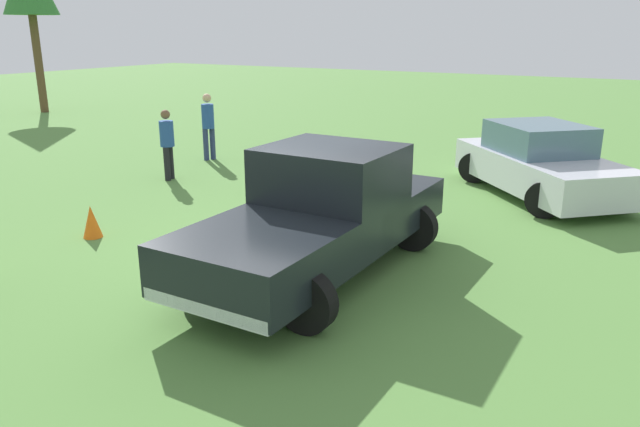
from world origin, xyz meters
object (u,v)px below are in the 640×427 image
(sedan_far, at_px, (540,163))
(person_bystander, at_px, (208,123))
(pickup_truck, at_px, (325,209))
(traffic_cone, at_px, (92,222))
(person_visitor, at_px, (167,141))

(sedan_far, bearing_deg, person_bystander, -128.81)
(pickup_truck, bearing_deg, traffic_cone, -80.08)
(sedan_far, relative_size, person_visitor, 2.69)
(sedan_far, relative_size, person_bystander, 2.49)
(person_bystander, bearing_deg, person_visitor, -51.83)
(pickup_truck, distance_m, person_visitor, 6.64)
(pickup_truck, xyz_separation_m, traffic_cone, (-4.11, -0.69, -0.65))
(traffic_cone, bearing_deg, person_visitor, 115.71)
(traffic_cone, bearing_deg, sedan_far, 48.13)
(person_bystander, bearing_deg, traffic_cone, -45.84)
(sedan_far, distance_m, person_visitor, 8.23)
(sedan_far, height_order, traffic_cone, sedan_far)
(person_visitor, bearing_deg, pickup_truck, -46.79)
(sedan_far, distance_m, person_bystander, 8.38)
(person_visitor, relative_size, traffic_cone, 2.94)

